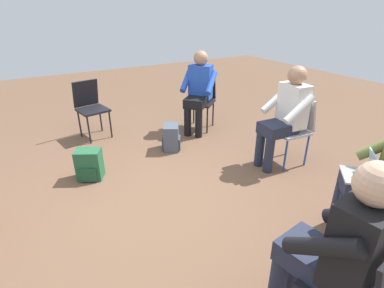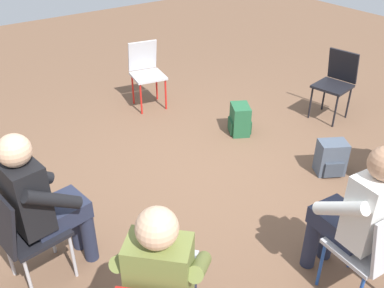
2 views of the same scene
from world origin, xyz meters
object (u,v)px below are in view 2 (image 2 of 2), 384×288
object	(u,v)px
person_in_black	(41,199)
backpack_by_empty_chair	(240,121)
backpack_near_laptop_user	(331,159)
chair_west	(336,80)
chair_north	(373,248)
person_in_white	(359,211)
chair_south	(146,70)
chair_east	(24,231)
person_with_laptop	(164,275)

from	to	relation	value
person_in_black	backpack_by_empty_chair	world-z (taller)	person_in_black
backpack_near_laptop_user	chair_west	bearing A→B (deg)	-141.36
chair_west	chair_north	xyz separation A→B (m)	(2.13, 2.00, 0.00)
chair_north	person_in_black	bearing A→B (deg)	142.05
person_in_white	backpack_near_laptop_user	distance (m)	1.57
chair_west	person_in_white	distance (m)	2.81
chair_south	chair_west	bearing A→B (deg)	147.17
chair_east	chair_north	world-z (taller)	same
chair_west	person_in_black	world-z (taller)	person_in_black
chair_north	chair_east	bearing A→B (deg)	145.13
chair_south	person_in_white	xyz separation A→B (m)	(0.37, 3.50, 0.20)
person_with_laptop	person_in_black	world-z (taller)	same
person_with_laptop	backpack_by_empty_chair	xyz separation A→B (m)	(-2.23, -1.89, -0.53)
person_in_black	backpack_by_empty_chair	xyz separation A→B (m)	(-2.57, -0.81, -0.54)
person_with_laptop	backpack_by_empty_chair	world-z (taller)	person_with_laptop
chair_east	chair_north	size ratio (longest dim) A/B	1.00
chair_south	backpack_near_laptop_user	xyz separation A→B (m)	(-0.71, 2.49, -0.34)
chair_west	person_in_black	xyz separation A→B (m)	(3.82, 0.46, 0.20)
chair_west	chair_north	size ratio (longest dim) A/B	1.00
chair_west	backpack_by_empty_chair	world-z (taller)	chair_west
person_in_white	chair_south	bearing A→B (deg)	88.32
person_in_black	backpack_near_laptop_user	bearing A→B (deg)	74.48
person_in_black	backpack_by_empty_chair	bearing A→B (deg)	99.37
chair_east	chair_west	bearing A→B (deg)	88.88
chair_west	chair_north	bearing A→B (deg)	122.58
person_with_laptop	person_in_white	distance (m)	1.39
chair_north	person_in_black	xyz separation A→B (m)	(1.69, -1.53, 0.20)
person_with_laptop	person_in_black	size ratio (longest dim) A/B	1.00
backpack_by_empty_chair	backpack_near_laptop_user	bearing A→B (deg)	100.39
chair_north	backpack_near_laptop_user	world-z (taller)	chair_north
chair_north	backpack_by_empty_chair	world-z (taller)	chair_north
person_with_laptop	backpack_near_laptop_user	xyz separation A→B (m)	(-2.44, -0.72, -0.53)
chair_east	backpack_by_empty_chair	size ratio (longest dim) A/B	2.36
chair_north	person_in_black	size ratio (longest dim) A/B	0.69
person_in_black	backpack_by_empty_chair	distance (m)	2.74
chair_north	person_in_white	bearing A→B (deg)	90.00
person_with_laptop	backpack_by_empty_chair	bearing A→B (deg)	85.22
chair_south	person_in_white	world-z (taller)	person_in_white
person_in_white	backpack_by_empty_chair	bearing A→B (deg)	72.58
person_in_black	chair_east	bearing A→B (deg)	-90.00
chair_west	backpack_by_empty_chair	size ratio (longest dim) A/B	2.36
chair_east	chair_south	bearing A→B (deg)	125.86
person_with_laptop	backpack_near_laptop_user	distance (m)	2.60
chair_south	backpack_by_empty_chair	bearing A→B (deg)	121.50
chair_west	person_with_laptop	bearing A→B (deg)	103.32
person_in_black	person_in_white	bearing A→B (deg)	43.07
chair_north	person_in_black	world-z (taller)	person_in_black
chair_east	person_with_laptop	distance (m)	1.19
person_with_laptop	person_in_white	xyz separation A→B (m)	(-1.36, 0.29, 0.00)
person_with_laptop	person_in_white	bearing A→B (deg)	32.93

